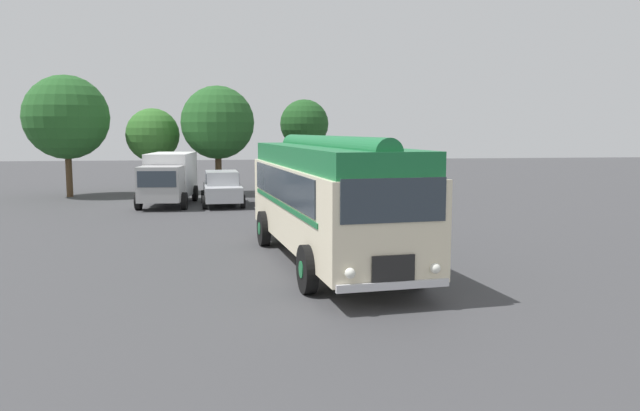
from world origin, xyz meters
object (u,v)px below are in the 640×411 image
Objects in this scene: car_near_left at (222,188)px; car_mid_right at (332,186)px; box_van at (169,177)px; vintage_bus at (327,194)px; car_mid_left at (278,187)px.

car_mid_right is (5.49, 0.54, 0.00)m from car_near_left.
car_mid_right is 0.72× the size of box_van.
car_mid_right is (2.35, 14.19, -1.05)m from vintage_bus.
vintage_bus is 2.45× the size of car_mid_left.
vintage_bus is at bearing -88.20° from car_mid_left.
car_mid_right is at bearing 80.59° from vintage_bus.
vintage_bus is 13.89m from car_mid_left.
car_mid_left is at bearing 4.12° from car_near_left.
car_near_left is 0.73× the size of box_van.
vintage_bus is at bearing -68.39° from box_van.
car_near_left is 2.71m from car_mid_left.
vintage_bus reaches higher than car_near_left.
vintage_bus is at bearing -99.41° from car_mid_right.
car_near_left is 2.74m from box_van.
car_near_left is at bearing -174.38° from car_mid_right.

